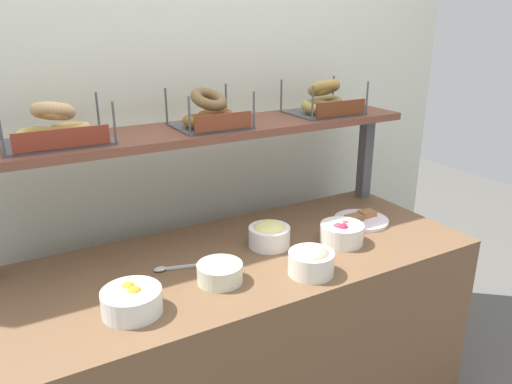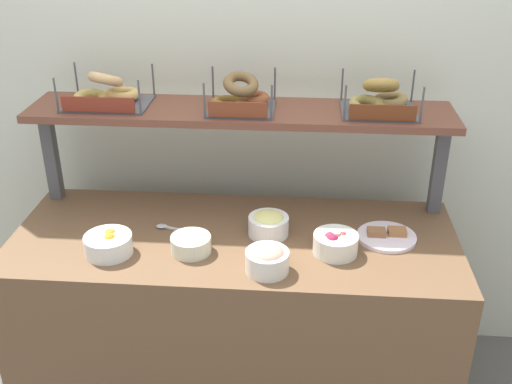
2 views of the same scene
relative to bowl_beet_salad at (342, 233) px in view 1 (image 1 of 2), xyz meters
name	(u,v)px [view 1 (image 1 of 2)]	position (x,y,z in m)	size (l,w,h in m)	color
back_wall	(181,133)	(-0.39, 0.64, 0.31)	(2.94, 0.06, 2.40)	silver
deli_counter	(243,353)	(-0.39, 0.09, -0.47)	(1.74, 0.70, 0.85)	brown
shelf_riser_right	(365,157)	(0.42, 0.36, 0.16)	(0.05, 0.05, 0.40)	#4C4C51
upper_shelf	(207,130)	(-0.39, 0.36, 0.37)	(1.70, 0.32, 0.03)	brown
bowl_beet_salad	(342,233)	(0.00, 0.00, 0.00)	(0.17, 0.17, 0.09)	white
bowl_potato_salad	(220,271)	(-0.53, -0.03, 0.00)	(0.15, 0.15, 0.08)	silver
bowl_egg_salad	(269,234)	(-0.25, 0.12, 0.01)	(0.16, 0.16, 0.10)	white
bowl_fruit_salad	(132,300)	(-0.84, -0.07, 0.00)	(0.18, 0.18, 0.09)	white
bowl_lox_spread	(311,260)	(-0.24, -0.14, 0.01)	(0.16, 0.16, 0.10)	white
serving_plate_white	(361,220)	(0.20, 0.12, -0.03)	(0.23, 0.23, 0.04)	white
serving_spoon_near_plate	(172,268)	(-0.64, 0.12, -0.03)	(0.18, 0.06, 0.01)	#B7B7BC
bagel_basket_sesame	(55,130)	(-0.93, 0.36, 0.43)	(0.34, 0.25, 0.15)	#4C4C51
bagel_basket_cinnamon_raisin	(209,115)	(-0.38, 0.35, 0.44)	(0.28, 0.26, 0.15)	#4C4C51
bagel_basket_everything	(323,102)	(0.16, 0.36, 0.44)	(0.29, 0.25, 0.16)	#4C4C51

